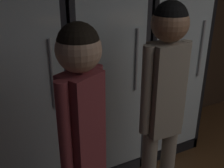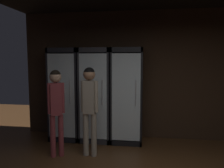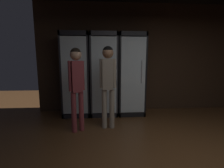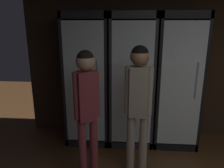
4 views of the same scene
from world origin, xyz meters
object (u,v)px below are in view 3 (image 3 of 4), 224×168
Objects in this scene: cooler_far_left at (77,76)px; shopper_far at (77,80)px; cooler_center at (130,76)px; shopper_near at (108,78)px; cooler_left at (104,76)px.

shopper_far is at bearing -80.99° from cooler_far_left.
cooler_center is (1.33, 0.00, 0.00)m from cooler_far_left.
shopper_near is (0.73, -0.87, 0.04)m from cooler_far_left.
shopper_near is at bearing -85.74° from cooler_left.
cooler_center is (0.67, 0.00, -0.01)m from cooler_left.
shopper_near reaches higher than shopper_far.
cooler_left is at bearing 0.02° from cooler_far_left.
shopper_near is at bearing -124.46° from cooler_center.
cooler_left and cooler_center have the same top height.
cooler_left is at bearing -179.89° from cooler_center.
cooler_center is at bearing 0.06° from cooler_far_left.
shopper_far is (0.16, -0.99, 0.03)m from cooler_far_left.
cooler_far_left is 1.33m from cooler_center.
shopper_far is at bearing -169.00° from shopper_near.
cooler_center is at bearing 39.98° from shopper_far.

